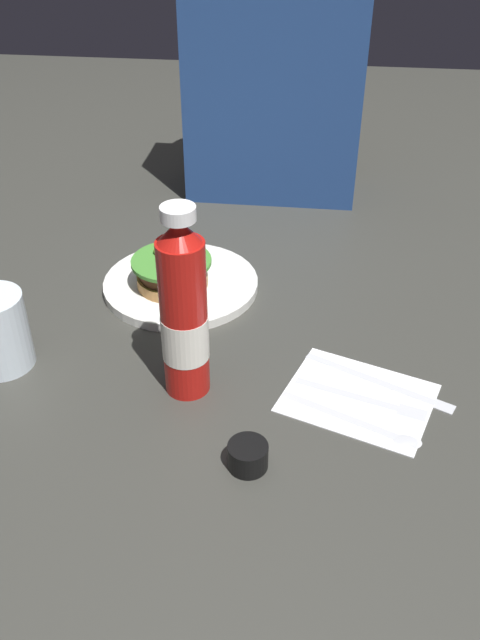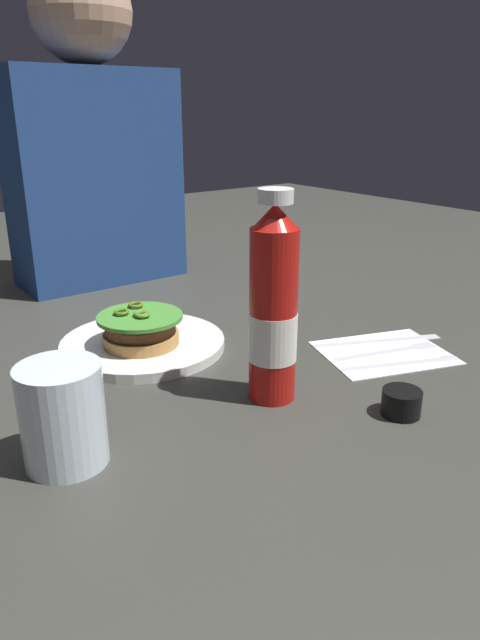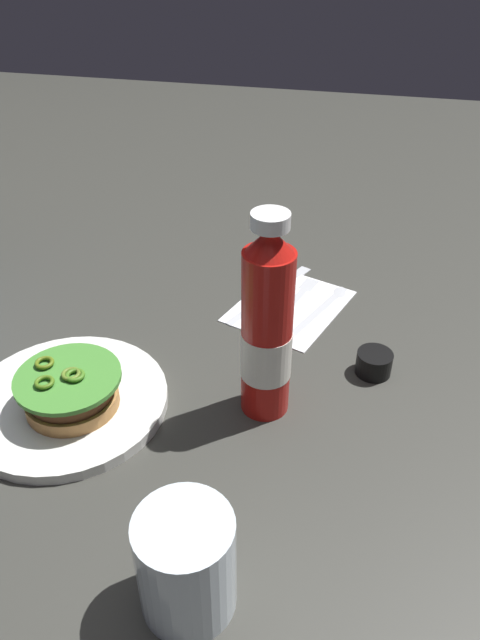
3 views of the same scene
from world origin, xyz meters
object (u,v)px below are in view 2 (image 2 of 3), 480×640
water_glass (63,415)px  spoon_utensil (419,360)px  dinner_plate (143,344)px  ketchup_bottle (273,311)px  burger_sandwich (141,329)px  condiment_cup (401,403)px  fork_utensil (395,349)px  butter_knife (385,338)px  diner_person (92,140)px  napkin (384,352)px

water_glass → spoon_utensil: 0.50m
dinner_plate → ketchup_bottle: bearing=-76.9°
burger_sandwich → condiment_cup: burger_sandwich is taller
fork_utensil → butter_knife: same height
dinner_plate → diner_person: bearing=73.8°
diner_person → fork_utensil: bearing=-73.8°
dinner_plate → condiment_cup: size_ratio=5.25×
burger_sandwich → butter_knife: 0.38m
burger_sandwich → water_glass: size_ratio=1.16×
ketchup_bottle → water_glass: size_ratio=2.41×
burger_sandwich → diner_person: 0.49m
dinner_plate → butter_knife: size_ratio=1.26×
napkin → water_glass: bearing=178.3°
ketchup_bottle → diner_person: bearing=84.8°
water_glass → diner_person: 0.72m
burger_sandwich → water_glass: 0.28m
burger_sandwich → condiment_cup: (0.16, -0.35, -0.02)m
dinner_plate → spoon_utensil: 0.41m
spoon_utensil → butter_knife: 0.09m
fork_utensil → napkin: bearing=163.0°
burger_sandwich → napkin: burger_sandwich is taller
water_glass → fork_utensil: (0.50, -0.02, -0.05)m
diner_person → water_glass: bearing=-117.6°
condiment_cup → spoon_utensil: (0.14, 0.08, -0.01)m
ketchup_bottle → condiment_cup: (0.09, -0.13, -0.10)m
water_glass → butter_knife: (0.52, 0.01, -0.05)m
burger_sandwich → fork_utensil: bearing=-36.4°
condiment_cup → diner_person: 0.80m
water_glass → diner_person: bearing=62.4°
dinner_plate → napkin: size_ratio=1.35×
butter_knife → burger_sandwich: bearing=149.8°
condiment_cup → spoon_utensil: bearing=29.3°
butter_knife → dinner_plate: bearing=147.1°
ketchup_bottle → spoon_utensil: ketchup_bottle is taller
condiment_cup → napkin: 0.19m
ketchup_bottle → butter_knife: (0.26, 0.03, -0.11)m
condiment_cup → diner_person: (-0.04, 0.76, 0.27)m
water_glass → spoon_utensil: water_glass is taller
burger_sandwich → ketchup_bottle: bearing=-73.7°
fork_utensil → diner_person: size_ratio=0.28×
condiment_cup → water_glass: bearing=157.6°
condiment_cup → napkin: condiment_cup is taller
ketchup_bottle → spoon_utensil: bearing=-11.7°
butter_knife → diner_person: diner_person is taller
burger_sandwich → diner_person: diner_person is taller
ketchup_bottle → spoon_utensil: (0.24, -0.05, -0.11)m
ketchup_bottle → napkin: (0.22, 0.00, -0.11)m
ketchup_bottle → napkin: 0.25m
burger_sandwich → napkin: 0.36m
napkin → diner_person: diner_person is taller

